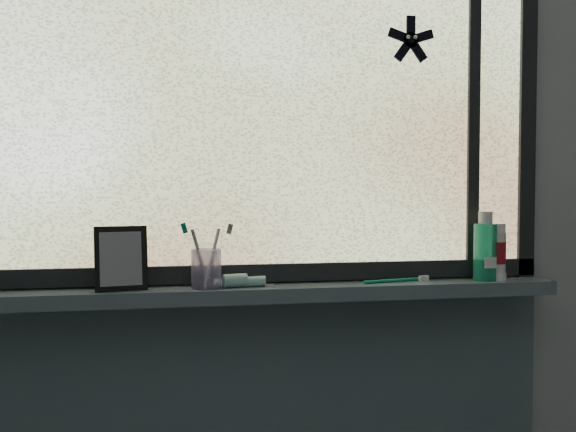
% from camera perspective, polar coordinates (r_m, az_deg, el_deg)
% --- Properties ---
extents(wall_back, '(3.00, 0.01, 2.50)m').
position_cam_1_polar(wall_back, '(1.84, -1.32, 1.26)').
color(wall_back, '#9EA3A8').
rests_on(wall_back, ground).
extents(windowsill, '(1.62, 0.14, 0.04)m').
position_cam_1_polar(windowsill, '(1.79, -0.92, -6.81)').
color(windowsill, '#4B5964').
rests_on(windowsill, wall_back).
extents(window_pane, '(1.50, 0.01, 1.00)m').
position_cam_1_polar(window_pane, '(1.84, -1.21, 10.01)').
color(window_pane, silver).
rests_on(window_pane, wall_back).
extents(frame_bottom, '(1.60, 0.03, 0.05)m').
position_cam_1_polar(frame_bottom, '(1.83, -1.18, -5.03)').
color(frame_bottom, black).
rests_on(frame_bottom, windowsill).
extents(frame_right, '(0.05, 0.03, 1.10)m').
position_cam_1_polar(frame_right, '(2.10, 20.42, 8.89)').
color(frame_right, black).
rests_on(frame_right, wall_back).
extents(frame_mullion, '(0.03, 0.03, 1.00)m').
position_cam_1_polar(frame_mullion, '(2.02, 16.10, 9.23)').
color(frame_mullion, black).
rests_on(frame_mullion, wall_back).
extents(starfish_sticker, '(0.15, 0.02, 0.15)m').
position_cam_1_polar(starfish_sticker, '(1.96, 10.86, 15.10)').
color(starfish_sticker, black).
rests_on(starfish_sticker, window_pane).
extents(vanity_mirror, '(0.14, 0.09, 0.17)m').
position_cam_1_polar(vanity_mirror, '(1.74, -14.62, -3.67)').
color(vanity_mirror, black).
rests_on(vanity_mirror, windowsill).
extents(toothpaste_tube, '(0.21, 0.07, 0.04)m').
position_cam_1_polar(toothpaste_tube, '(1.76, -4.03, -5.73)').
color(toothpaste_tube, silver).
rests_on(toothpaste_tube, windowsill).
extents(toothbrush_cup, '(0.08, 0.08, 0.11)m').
position_cam_1_polar(toothbrush_cup, '(1.74, -7.28, -4.67)').
color(toothbrush_cup, '#AEA3D8').
rests_on(toothbrush_cup, windowsill).
extents(toothbrush_lying, '(0.22, 0.07, 0.01)m').
position_cam_1_polar(toothbrush_lying, '(1.87, 9.20, -5.61)').
color(toothbrush_lying, '#0D7A63').
rests_on(toothbrush_lying, windowsill).
extents(mouthwash_bottle, '(0.08, 0.08, 0.17)m').
position_cam_1_polar(mouthwash_bottle, '(1.96, 17.12, -2.56)').
color(mouthwash_bottle, '#21AF7F').
rests_on(mouthwash_bottle, windowsill).
extents(cream_tube, '(0.06, 0.06, 0.12)m').
position_cam_1_polar(cream_tube, '(1.98, 18.13, -2.90)').
color(cream_tube, silver).
rests_on(cream_tube, windowsill).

